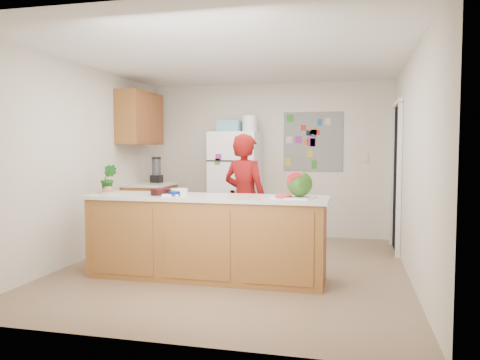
% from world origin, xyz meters
% --- Properties ---
extents(floor, '(4.00, 4.50, 0.02)m').
position_xyz_m(floor, '(0.00, 0.00, -0.01)').
color(floor, brown).
rests_on(floor, ground).
extents(wall_back, '(4.00, 0.02, 2.50)m').
position_xyz_m(wall_back, '(0.00, 2.26, 1.25)').
color(wall_back, beige).
rests_on(wall_back, ground).
extents(wall_left, '(0.02, 4.50, 2.50)m').
position_xyz_m(wall_left, '(-2.01, 0.00, 1.25)').
color(wall_left, beige).
rests_on(wall_left, ground).
extents(wall_right, '(0.02, 4.50, 2.50)m').
position_xyz_m(wall_right, '(2.01, 0.00, 1.25)').
color(wall_right, beige).
rests_on(wall_right, ground).
extents(ceiling, '(4.00, 4.50, 0.02)m').
position_xyz_m(ceiling, '(0.00, 0.00, 2.51)').
color(ceiling, white).
rests_on(ceiling, wall_back).
extents(doorway, '(0.03, 0.85, 2.04)m').
position_xyz_m(doorway, '(1.99, 1.45, 1.02)').
color(doorway, black).
rests_on(doorway, ground).
extents(peninsula_base, '(2.60, 0.62, 0.88)m').
position_xyz_m(peninsula_base, '(-0.20, -0.50, 0.44)').
color(peninsula_base, brown).
rests_on(peninsula_base, floor).
extents(peninsula_top, '(2.68, 0.70, 0.04)m').
position_xyz_m(peninsula_top, '(-0.20, -0.50, 0.90)').
color(peninsula_top, silver).
rests_on(peninsula_top, peninsula_base).
extents(side_counter_base, '(0.60, 0.80, 0.86)m').
position_xyz_m(side_counter_base, '(-1.69, 1.35, 0.43)').
color(side_counter_base, brown).
rests_on(side_counter_base, floor).
extents(side_counter_top, '(0.64, 0.84, 0.04)m').
position_xyz_m(side_counter_top, '(-1.69, 1.35, 0.88)').
color(side_counter_top, silver).
rests_on(side_counter_top, side_counter_base).
extents(upper_cabinets, '(0.35, 1.00, 0.80)m').
position_xyz_m(upper_cabinets, '(-1.82, 1.30, 1.90)').
color(upper_cabinets, brown).
rests_on(upper_cabinets, wall_left).
extents(refrigerator, '(0.75, 0.70, 1.70)m').
position_xyz_m(refrigerator, '(-0.45, 1.88, 0.85)').
color(refrigerator, silver).
rests_on(refrigerator, floor).
extents(fridge_top_bin, '(0.35, 0.28, 0.18)m').
position_xyz_m(fridge_top_bin, '(-0.55, 1.88, 1.79)').
color(fridge_top_bin, '#5999B2').
rests_on(fridge_top_bin, refrigerator).
extents(photo_collage, '(0.95, 0.01, 0.95)m').
position_xyz_m(photo_collage, '(0.75, 2.24, 1.55)').
color(photo_collage, slate).
rests_on(photo_collage, wall_back).
extents(person, '(0.69, 0.57, 1.62)m').
position_xyz_m(person, '(0.08, 0.23, 0.81)').
color(person, '#640A0A').
rests_on(person, floor).
extents(blender_appliance, '(0.14, 0.14, 0.38)m').
position_xyz_m(blender_appliance, '(-1.64, 1.48, 1.09)').
color(blender_appliance, black).
rests_on(blender_appliance, side_counter_top).
extents(cutting_board, '(0.48, 0.40, 0.01)m').
position_xyz_m(cutting_board, '(0.77, -0.51, 0.93)').
color(cutting_board, silver).
rests_on(cutting_board, peninsula_top).
extents(watermelon, '(0.27, 0.27, 0.27)m').
position_xyz_m(watermelon, '(0.83, -0.49, 1.07)').
color(watermelon, '#214F0C').
rests_on(watermelon, cutting_board).
extents(watermelon_slice, '(0.18, 0.18, 0.02)m').
position_xyz_m(watermelon_slice, '(0.67, -0.56, 0.94)').
color(watermelon_slice, red).
rests_on(watermelon_slice, cutting_board).
extents(cherry_bowl, '(0.23, 0.23, 0.07)m').
position_xyz_m(cherry_bowl, '(-0.71, -0.54, 0.96)').
color(cherry_bowl, black).
rests_on(cherry_bowl, peninsula_top).
extents(white_bowl, '(0.25, 0.25, 0.06)m').
position_xyz_m(white_bowl, '(-0.56, -0.38, 0.95)').
color(white_bowl, white).
rests_on(white_bowl, peninsula_top).
extents(cobalt_bowl, '(0.14, 0.14, 0.05)m').
position_xyz_m(cobalt_bowl, '(-0.53, -0.59, 0.95)').
color(cobalt_bowl, navy).
rests_on(cobalt_bowl, peninsula_top).
extents(plate, '(0.30, 0.30, 0.02)m').
position_xyz_m(plate, '(-1.40, -0.47, 0.93)').
color(plate, beige).
rests_on(plate, peninsula_top).
extents(paper_towel, '(0.21, 0.19, 0.02)m').
position_xyz_m(paper_towel, '(-0.57, -0.58, 0.93)').
color(paper_towel, white).
rests_on(paper_towel, peninsula_top).
extents(keys, '(0.09, 0.07, 0.01)m').
position_xyz_m(keys, '(0.76, -0.62, 0.93)').
color(keys, gray).
rests_on(keys, peninsula_top).
extents(potted_plant, '(0.22, 0.19, 0.33)m').
position_xyz_m(potted_plant, '(-1.40, -0.45, 1.09)').
color(potted_plant, '#134110').
rests_on(potted_plant, peninsula_top).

